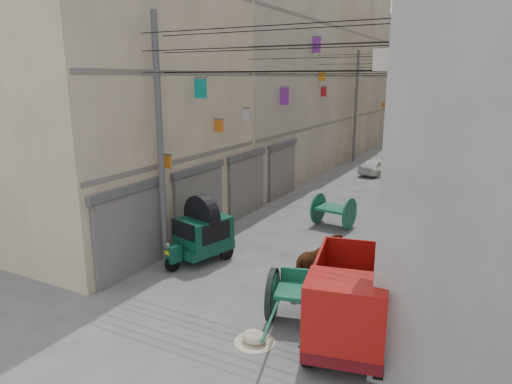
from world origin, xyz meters
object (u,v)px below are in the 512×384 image
Objects in this scene: tonga_cart at (297,296)px; second_cart at (334,210)px; distant_car_white at (378,166)px; distant_car_grey at (433,149)px; distant_car_green at (435,137)px; auto_rickshaw at (202,232)px; feed_sack at (255,337)px; mini_truck at (348,310)px; horse at (318,265)px.

tonga_cart is 8.03m from second_cart.
distant_car_white is 0.86× the size of distant_car_grey.
distant_car_grey is at bearing 105.18° from distant_car_green.
auto_rickshaw reaches higher than distant_car_white.
mini_truck is at bearing 20.16° from feed_sack.
horse is at bearing 110.58° from mini_truck.
auto_rickshaw reaches higher than tonga_cart.
distant_car_green is at bearing 77.03° from distant_car_grey.
tonga_cart is 5.27× the size of feed_sack.
auto_rickshaw reaches higher than feed_sack.
mini_truck is 2.15× the size of horse.
feed_sack is at bearing 98.33° from horse.
feed_sack is (1.20, -9.21, -0.55)m from second_cart.
mini_truck is 1.27× the size of distant_car_white.
distant_car_green reaches higher than feed_sack.
distant_car_white is (-2.43, 17.44, -0.25)m from horse.
auto_rickshaw is 6.25m from second_cart.
second_cart reaches higher than distant_car_green.
tonga_cart is 36.66m from distant_car_green.
feed_sack is at bearing -27.60° from auto_rickshaw.
second_cart is 6.10m from horse.
tonga_cart reaches higher than feed_sack.
feed_sack is 3.38m from horse.
distant_car_green is (1.29, 17.24, 0.08)m from distant_car_white.
distant_car_grey is at bearing 89.76° from feed_sack.
mini_truck is at bearing -37.46° from tonga_cart.
second_cart is (2.72, 5.62, -0.32)m from auto_rickshaw.
second_cart is at bearing -61.53° from horse.
auto_rickshaw is at bearing -108.32° from second_cart.
mini_truck reaches higher than feed_sack.
mini_truck reaches higher than tonga_cart.
horse is at bearing 84.35° from feed_sack.
horse reaches higher than second_cart.
distant_car_white is at bearing 95.78° from feed_sack.
mini_truck is 2.27m from feed_sack.
horse is 34.70m from distant_car_green.
second_cart is at bearing 113.27° from distant_car_white.
auto_rickshaw reaches higher than distant_car_grey.
auto_rickshaw is 0.82× the size of distant_car_white.
auto_rickshaw is 34.54m from distant_car_green.
tonga_cart is 1.93× the size of second_cart.
tonga_cart is 0.80× the size of mini_truck.
second_cart is 0.53× the size of distant_car_white.
mini_truck is (5.90, -2.87, -0.02)m from auto_rickshaw.
distant_car_green is at bearing 99.71° from auto_rickshaw.
mini_truck is 28.99m from distant_car_grey.
tonga_cart reaches higher than second_cart.
mini_truck reaches higher than second_cart.
feed_sack is at bearing -124.42° from tonga_cart.
distant_car_white is at bearing 102.03° from second_cart.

